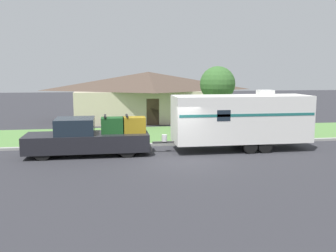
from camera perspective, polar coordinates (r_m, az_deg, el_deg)
The scene contains 8 objects.
ground_plane at distance 18.04m, azimuth 1.61°, elevation -5.28°, with size 120.00×120.00×0.00m, color #2D2D33.
curb_strip at distance 21.64m, azimuth -0.19°, elevation -2.78°, with size 80.00×0.30×0.14m.
lawn_strip at distance 25.20m, azimuth -1.44°, elevation -1.31°, with size 80.00×7.00×0.03m.
house_across_street at distance 32.71m, azimuth -3.01°, elevation 4.72°, with size 13.14×7.22×4.18m.
pickup_truck at distance 19.50m, azimuth -11.95°, elevation -1.75°, with size 6.30×2.09×2.03m.
travel_trailer at distance 20.57m, azimuth 11.09°, elevation 1.11°, with size 8.50×2.26×3.24m.
mailbox at distance 23.95m, azimuth 15.69°, elevation 0.42°, with size 0.48×0.20×1.40m.
tree_in_yard at distance 24.56m, azimuth 7.56°, elevation 6.32°, with size 2.28×2.28×4.57m.
Camera 1 is at (-3.20, -17.23, 4.28)m, focal length 40.00 mm.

